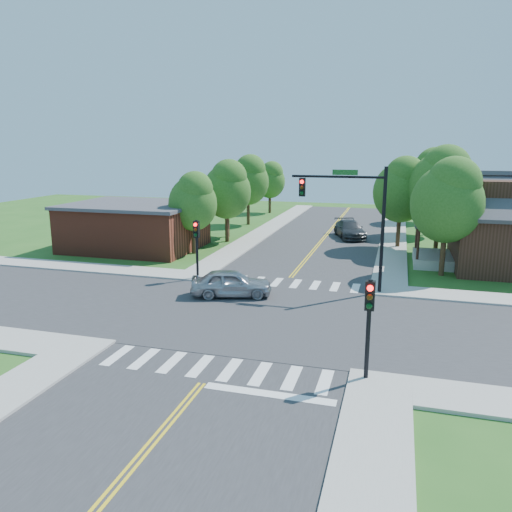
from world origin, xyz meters
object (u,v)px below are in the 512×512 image
(signal_pole_se, at_px, (369,311))
(car_silver, at_px, (231,284))
(car_dgrey, at_px, (350,230))
(signal_mast_ne, at_px, (353,209))
(signal_pole_nw, at_px, (197,238))

(signal_pole_se, distance_m, car_silver, 11.69)
(signal_pole_se, distance_m, car_dgrey, 28.59)
(signal_mast_ne, xyz_separation_m, car_dgrey, (-1.70, 17.11, -4.09))
(signal_mast_ne, bearing_deg, signal_pole_se, -81.44)
(car_silver, bearing_deg, signal_mast_ne, -81.96)
(signal_mast_ne, bearing_deg, car_dgrey, 95.68)
(signal_pole_se, bearing_deg, car_silver, 133.69)
(car_silver, height_order, car_dgrey, car_silver)
(signal_pole_se, relative_size, car_dgrey, 0.67)
(signal_pole_se, xyz_separation_m, signal_pole_nw, (-11.20, 11.20, 0.00))
(signal_mast_ne, xyz_separation_m, car_silver, (-6.28, -2.87, -4.08))
(signal_pole_nw, distance_m, car_silver, 4.72)
(car_dgrey, bearing_deg, signal_pole_se, -101.97)
(signal_mast_ne, relative_size, car_dgrey, 1.27)
(signal_mast_ne, distance_m, car_silver, 8.02)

